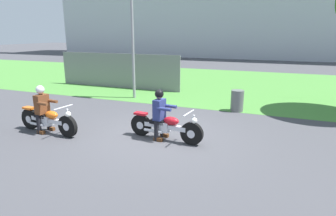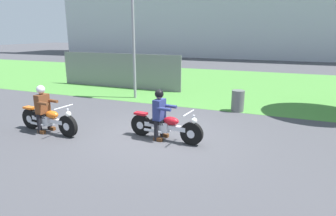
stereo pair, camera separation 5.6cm
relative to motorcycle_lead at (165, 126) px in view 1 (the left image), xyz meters
name	(u,v)px [view 1 (the left image)]	position (x,y,z in m)	size (l,w,h in m)	color
ground	(159,135)	(-0.30, 0.24, -0.38)	(120.00, 120.00, 0.00)	#424247
grass_verge	(222,83)	(-0.30, 9.51, -0.38)	(60.00, 12.00, 0.01)	#478438
motorcycle_lead	(165,126)	(0.00, 0.00, 0.00)	(2.17, 0.66, 0.87)	black
rider_lead	(160,111)	(-0.17, 0.02, 0.43)	(0.58, 0.49, 1.39)	black
motorcycle_follow	(48,120)	(-3.39, -0.74, 0.00)	(2.18, 0.66, 0.87)	black
rider_follow	(42,105)	(-3.56, -0.72, 0.43)	(0.58, 0.49, 1.39)	black
streetlight_pole	(135,18)	(-3.13, 4.28, 3.04)	(0.96, 0.20, 5.43)	gray
trash_can	(237,101)	(1.36, 3.71, 0.01)	(0.47, 0.47, 0.79)	#595E5B
fence_segment	(118,71)	(-5.24, 6.17, 0.52)	(7.00, 0.06, 1.80)	slate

